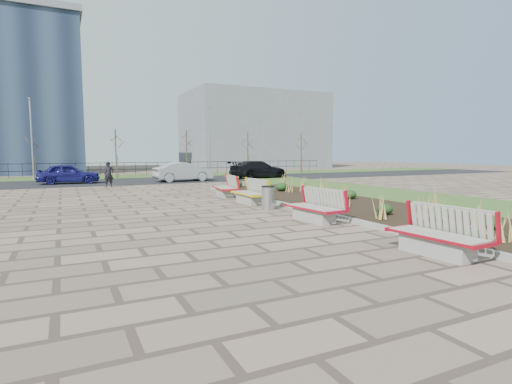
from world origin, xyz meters
name	(u,v)px	position (x,y,z in m)	size (l,w,h in m)	color
ground	(254,244)	(0.00, 0.00, 0.00)	(120.00, 120.00, 0.00)	#7C6455
planting_bed	(338,203)	(6.25, 5.00, 0.05)	(4.50, 18.00, 0.10)	black
planting_curb	(289,206)	(3.92, 5.00, 0.07)	(0.16, 18.00, 0.15)	gray
grass_verge_near	(420,198)	(11.00, 5.00, 0.02)	(5.00, 38.00, 0.04)	#33511E
grass_verge_far	(115,177)	(0.00, 28.00, 0.02)	(80.00, 5.00, 0.04)	#33511E
road	(124,181)	(0.00, 22.00, 0.01)	(80.00, 7.00, 0.02)	black
bench_a	(437,232)	(3.00, -2.59, 0.50)	(0.90, 2.10, 1.00)	#A40A1B
bench_b	(314,206)	(3.00, 1.98, 0.50)	(0.90, 2.10, 1.00)	#B70C24
bench_c	(249,192)	(3.00, 6.78, 0.50)	(0.90, 2.10, 1.00)	yellow
bench_d	(224,186)	(3.00, 9.62, 0.50)	(0.90, 2.10, 1.00)	red
litter_bin	(268,198)	(2.91, 4.88, 0.44)	(0.48, 0.48, 0.88)	#B2B2B7
pedestrian	(109,174)	(-1.48, 17.54, 0.79)	(0.57, 0.38, 1.57)	black
car_blue	(69,174)	(-3.66, 21.48, 0.69)	(1.59, 3.94, 1.34)	navy
car_silver	(183,172)	(3.93, 20.24, 0.72)	(1.48, 4.24, 1.40)	gray
car_black	(258,169)	(10.38, 20.91, 0.73)	(1.98, 4.86, 1.41)	black
tree_b	(33,153)	(-6.00, 26.50, 2.04)	(1.40, 1.40, 4.00)	#4C3D2D
tree_c	(116,153)	(0.00, 26.50, 2.04)	(1.40, 1.40, 4.00)	#4C3D2D
tree_d	(187,153)	(6.00, 26.50, 2.04)	(1.40, 1.40, 4.00)	#4C3D2D
tree_e	(248,153)	(12.00, 26.50, 2.04)	(1.40, 1.40, 4.00)	#4C3D2D
tree_f	(301,153)	(18.00, 26.50, 2.04)	(1.40, 1.40, 4.00)	#4C3D2D
lamp_west	(32,140)	(-6.00, 26.00, 3.04)	(0.24, 0.60, 6.00)	gray
lamp_east	(210,142)	(8.00, 26.00, 3.04)	(0.24, 0.60, 6.00)	gray
railing_fence	(112,169)	(0.00, 29.50, 0.64)	(44.00, 0.10, 1.20)	black
building_grey	(254,131)	(20.00, 42.00, 5.00)	(18.00, 12.00, 10.00)	slate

